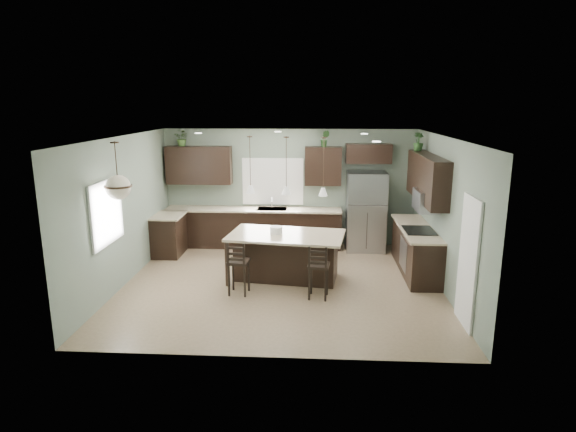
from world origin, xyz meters
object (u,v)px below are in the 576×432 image
Objects in this scene: bar_stool_left at (239,267)px; plant_back_left at (182,138)px; kitchen_island at (286,257)px; bar_stool_right at (318,271)px; refrigerator at (366,211)px; serving_dish at (276,230)px.

plant_back_left is at bearing 125.59° from bar_stool_left.
bar_stool_right is (0.62, -0.89, 0.04)m from kitchen_island.
refrigerator is 4.85× the size of plant_back_left.
serving_dish reaches higher than bar_stool_left.
plant_back_left is at bearing 146.22° from kitchen_island.
kitchen_island is at bearing -129.48° from refrigerator.
bar_stool_left is at bearing -128.33° from kitchen_island.
kitchen_island is (-1.74, -2.11, -0.46)m from refrigerator.
refrigerator is at bearing 76.23° from bar_stool_right.
refrigerator is 2.77m from kitchen_island.
bar_stool_left is (-2.55, -2.89, -0.42)m from refrigerator.
plant_back_left is at bearing 136.49° from serving_dish.
bar_stool_left is (-0.62, -0.81, -0.49)m from serving_dish.
plant_back_left is (-4.33, 0.19, 1.67)m from refrigerator.
serving_dish is 0.24× the size of bar_stool_right.
refrigerator reaches higher than kitchen_island.
plant_back_left reaches higher than refrigerator.
kitchen_island is at bearing -7.79° from serving_dish.
bar_stool_left is 1.01× the size of bar_stool_right.
kitchen_island is 2.20× the size of bar_stool_right.
serving_dish is at bearing -43.51° from plant_back_left.
kitchen_island is 4.07m from plant_back_left.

